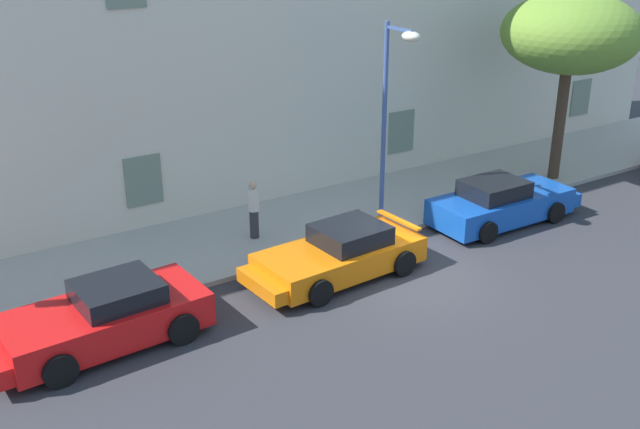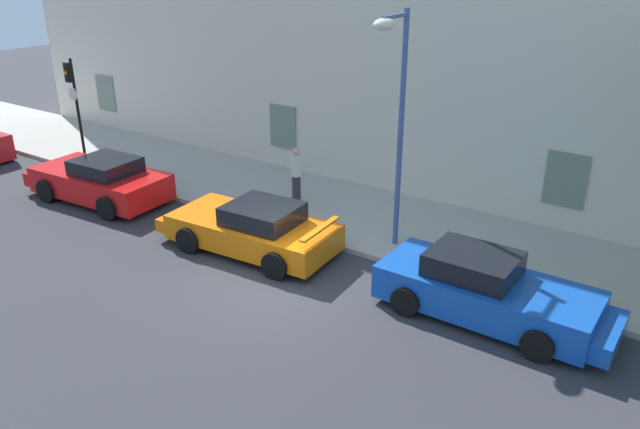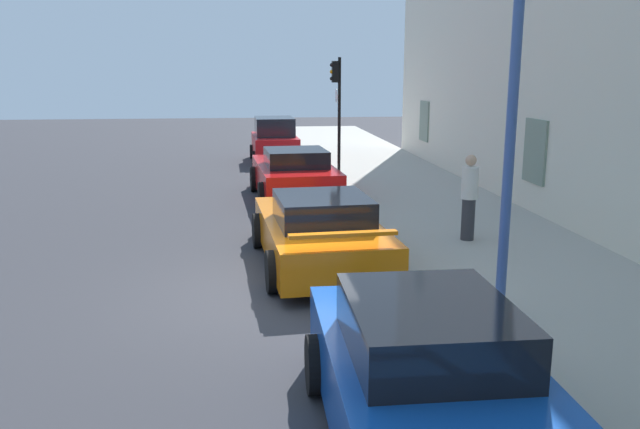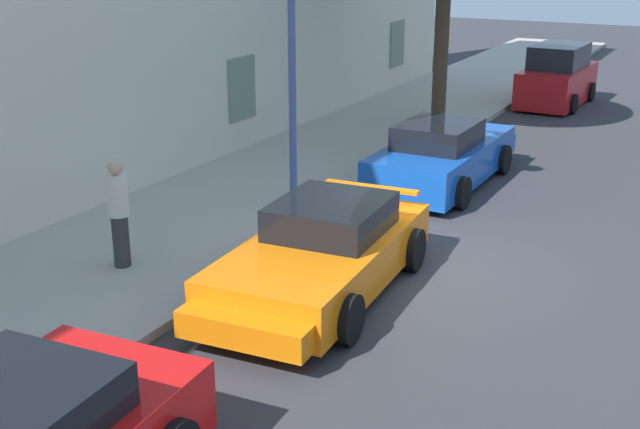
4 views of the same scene
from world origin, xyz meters
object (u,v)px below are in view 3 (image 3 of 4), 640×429
Objects in this scene: sportscar_white_middle at (443,411)px; pedestrian_admiring at (469,196)px; traffic_light at (337,96)px; street_lamp at (487,8)px; hatchback_parked at (274,142)px; sportscar_red_lead at (294,175)px; sportscar_yellow_flank at (318,231)px.

sportscar_white_middle is 2.90× the size of pedestrian_admiring.
street_lamp is (12.29, 0.14, 1.52)m from traffic_light.
sportscar_red_lead is at bearing 1.39° from hatchback_parked.
sportscar_yellow_flank is 0.83× the size of street_lamp.
street_lamp is (-3.31, 1.45, 3.60)m from sportscar_white_middle.
sportscar_red_lead is 6.21m from sportscar_yellow_flank.
street_lamp is 5.19m from pedestrian_admiring.
sportscar_red_lead is 6.28m from pedestrian_admiring.
sportscar_yellow_flank is at bearing 0.64° from hatchback_parked.
hatchback_parked reaches higher than sportscar_red_lead.
sportscar_white_middle is 1.33× the size of traffic_light.
sportscar_red_lead is at bearing -169.28° from street_lamp.
street_lamp is at bearing 156.34° from sportscar_white_middle.
traffic_light is at bearing 175.21° from sportscar_white_middle.
traffic_light reaches higher than sportscar_yellow_flank.
pedestrian_admiring is at bearing 29.35° from sportscar_red_lead.
traffic_light reaches higher than sportscar_white_middle.
street_lamp reaches higher than sportscar_red_lead.
sportscar_red_lead is 2.85× the size of pedestrian_admiring.
pedestrian_admiring is (-0.74, 3.10, 0.42)m from sportscar_yellow_flank.
street_lamp reaches higher than traffic_light.
traffic_light reaches higher than sportscar_red_lead.
traffic_light is at bearing -179.33° from street_lamp.
sportscar_yellow_flank is 2.86× the size of pedestrian_admiring.
sportscar_white_middle is 7.71m from pedestrian_admiring.
pedestrian_admiring reaches higher than sportscar_white_middle.
sportscar_yellow_flank is at bearing -10.22° from traffic_light.
sportscar_yellow_flank is at bearing -76.59° from pedestrian_admiring.
sportscar_white_middle is 20.08m from hatchback_parked.
hatchback_parked is at bearing -158.00° from traffic_light.
hatchback_parked is 0.95× the size of traffic_light.
pedestrian_admiring is at bearing 103.41° from sportscar_yellow_flank.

